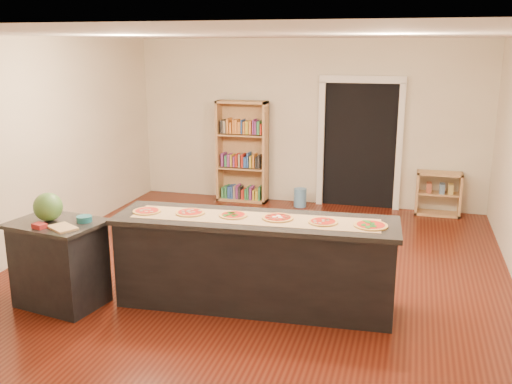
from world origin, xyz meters
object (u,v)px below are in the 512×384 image
(kitchen_island, at_px, (255,262))
(waste_bin, at_px, (300,198))
(low_shelf, at_px, (438,194))
(watermelon, at_px, (48,207))
(side_counter, at_px, (60,263))
(bookshelf, at_px, (242,152))

(kitchen_island, xyz_separation_m, waste_bin, (-0.28, 3.89, -0.33))
(low_shelf, height_order, watermelon, watermelon)
(low_shelf, distance_m, watermelon, 6.11)
(side_counter, bearing_deg, waste_bin, 78.49)
(side_counter, xyz_separation_m, watermelon, (-0.09, 0.02, 0.60))
(waste_bin, bearing_deg, kitchen_island, -85.85)
(bookshelf, bearing_deg, low_shelf, 0.08)
(kitchen_island, distance_m, bookshelf, 4.25)
(kitchen_island, bearing_deg, side_counter, -168.83)
(kitchen_island, height_order, low_shelf, kitchen_island)
(bookshelf, height_order, watermelon, bookshelf)
(low_shelf, height_order, waste_bin, low_shelf)
(bookshelf, relative_size, watermelon, 5.92)
(side_counter, relative_size, low_shelf, 1.31)
(bookshelf, bearing_deg, waste_bin, -6.09)
(bookshelf, height_order, low_shelf, bookshelf)
(side_counter, height_order, waste_bin, side_counter)
(side_counter, relative_size, watermelon, 3.12)
(side_counter, bearing_deg, watermelon, 179.39)
(kitchen_island, xyz_separation_m, low_shelf, (1.97, 4.01, -0.13))
(low_shelf, xyz_separation_m, watermelon, (-4.05, -4.52, 0.71))
(waste_bin, bearing_deg, watermelon, -112.20)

